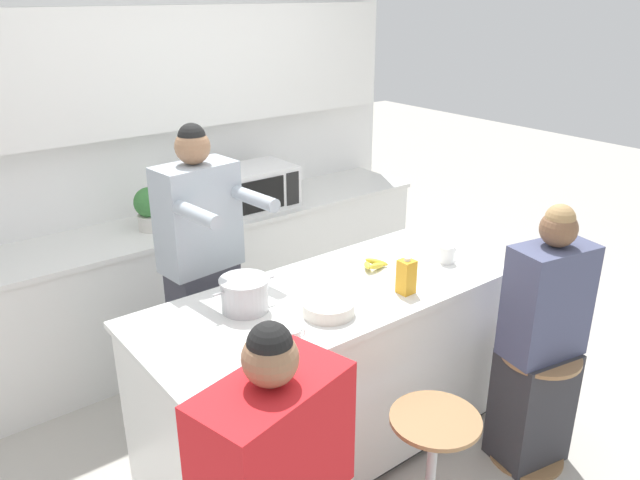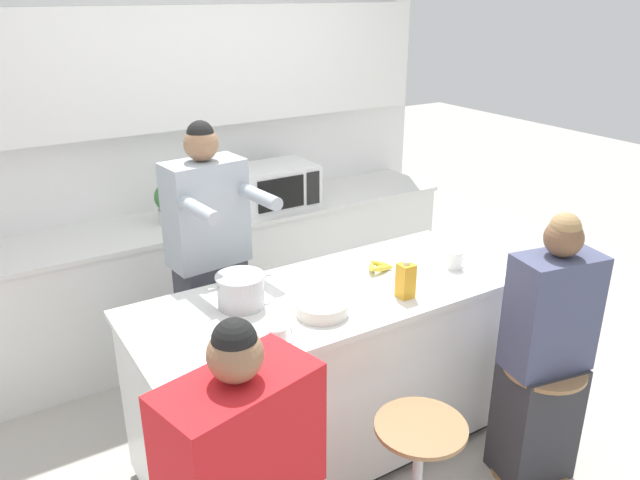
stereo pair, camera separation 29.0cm
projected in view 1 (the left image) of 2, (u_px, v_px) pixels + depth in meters
ground_plane at (329, 447)px, 3.35m from camera, size 16.00×16.00×0.00m
wall_back at (164, 113)px, 4.03m from camera, size 3.71×0.22×2.70m
back_counter at (197, 281)px, 4.24m from camera, size 3.44×0.59×0.89m
kitchen_island at (329, 373)px, 3.18m from camera, size 1.93×0.78×0.93m
bar_stool_center at (431, 470)px, 2.70m from camera, size 0.39×0.39×0.63m
bar_stool_rightmost at (534, 401)px, 3.15m from camera, size 0.39×0.39×0.63m
person_cooking at (204, 282)px, 3.33m from camera, size 0.46×0.57×1.69m
person_seated_near at (540, 352)px, 3.06m from camera, size 0.43×0.33×1.40m
cooking_pot at (245, 294)px, 2.82m from camera, size 0.32×0.23×0.15m
fruit_bowl at (328, 308)px, 2.80m from camera, size 0.24×0.24×0.06m
coffee_cup_near at (292, 338)px, 2.53m from camera, size 0.11×0.08×0.08m
coffee_cup_far at (447, 254)px, 3.32m from camera, size 0.11×0.08×0.10m
banana_bunch at (374, 264)px, 3.25m from camera, size 0.17×0.12×0.06m
juice_carton at (406, 276)px, 2.97m from camera, size 0.07×0.07×0.19m
microwave at (253, 187)px, 4.26m from camera, size 0.55×0.39×0.29m
potted_plant at (150, 208)px, 3.86m from camera, size 0.19×0.19×0.27m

